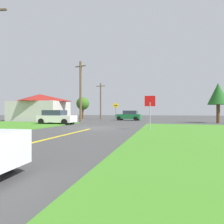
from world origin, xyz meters
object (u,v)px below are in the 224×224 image
Objects in this scene: utility_pole_mid at (81,91)px; direction_sign at (116,110)px; parked_car_near_building at (56,117)px; utility_pole_far at (101,100)px; car_approaching_junction at (129,116)px; pine_tree_center at (83,104)px; oak_tree_left at (218,94)px; barn at (40,108)px; stop_sign at (150,106)px.

direction_sign is (5.23, -0.06, -2.74)m from utility_pole_mid.
utility_pole_far reaches higher than parked_car_near_building.
car_approaching_junction is 10.66m from pine_tree_center.
barn is (-25.17, -1.14, -1.57)m from oak_tree_left.
pine_tree_center is at bearing 101.54° from parked_car_near_building.
parked_car_near_building is 7.99m from direction_sign.
car_approaching_junction is 0.97× the size of pine_tree_center.
utility_pole_far reaches higher than car_approaching_junction.
direction_sign reaches higher than parked_car_near_building.
pine_tree_center is at bearing -59.70° from stop_sign.
car_approaching_junction is 0.48× the size of utility_pole_mid.
pine_tree_center is at bearing 70.78° from barn.
barn reaches higher than parked_car_near_building.
car_approaching_junction is at bearing -32.06° from utility_pole_far.
utility_pole_mid is at bearing -175.35° from oak_tree_left.
pine_tree_center is 0.54× the size of barn.
stop_sign is 0.31× the size of utility_pole_mid.
utility_pole_far is at bearing 9.40° from pine_tree_center.
oak_tree_left is at bearing 6.80° from direction_sign.
parked_car_near_building is (-10.74, 4.36, -1.08)m from stop_sign.
utility_pole_mid is at bearing -67.66° from pine_tree_center.
direction_sign is at bearing -46.17° from pine_tree_center.
direction_sign is (-5.14, 10.00, -0.18)m from stop_sign.
parked_car_near_building is 0.49× the size of utility_pole_mid.
utility_pole_mid is (-5.99, -6.06, 3.64)m from car_approaching_junction.
utility_pole_mid is at bearing 179.33° from direction_sign.
parked_car_near_building is at bearing -42.04° from barn.
oak_tree_left reaches higher than pine_tree_center.
utility_pole_mid is 1.71× the size of oak_tree_left.
direction_sign is at bearing 43.69° from parked_car_near_building.
pine_tree_center is (-3.88, 9.43, -1.40)m from utility_pole_mid.
barn reaches higher than stop_sign.
utility_pole_mid is at bearing 48.72° from car_approaching_junction.
car_approaching_junction is at bearing 159.29° from oak_tree_left.
direction_sign reaches higher than car_approaching_junction.
utility_pole_mid reaches higher than oak_tree_left.
barn reaches higher than car_approaching_junction.
utility_pole_far reaches higher than oak_tree_left.
direction_sign is 0.54× the size of oak_tree_left.
utility_pole_far is (0.03, 15.72, 2.86)m from parked_car_near_building.
parked_car_near_building is 0.97× the size of pine_tree_center.
oak_tree_left is (7.74, 11.53, 1.77)m from stop_sign.
utility_pole_mid is (-10.38, 10.06, 2.56)m from stop_sign.
utility_pole_far is (-10.71, 20.08, 1.78)m from stop_sign.
parked_car_near_building is at bearing -93.59° from utility_pole_mid.
pine_tree_center reaches higher than barn.
stop_sign is at bearing -53.82° from pine_tree_center.
stop_sign is at bearing -44.10° from utility_pole_mid.
barn is at bearing 136.40° from parked_car_near_building.
oak_tree_left reaches higher than barn.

